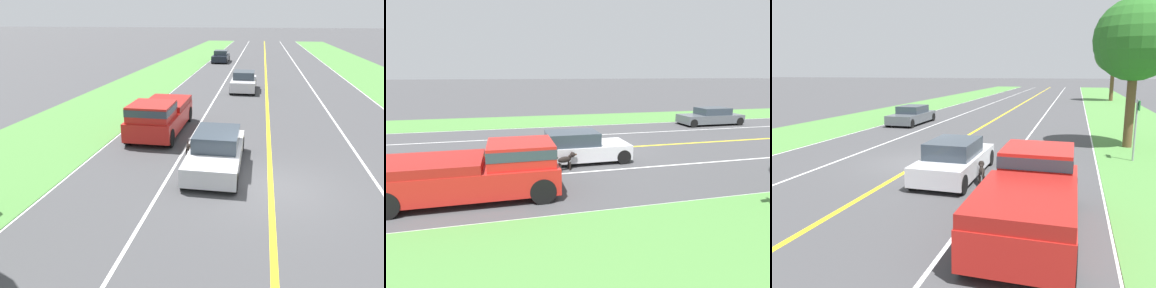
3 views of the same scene
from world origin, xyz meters
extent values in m
plane|color=#424244|center=(0.00, 0.00, 0.00)|extent=(400.00, 400.00, 0.00)
cube|color=yellow|center=(0.00, 0.00, 0.00)|extent=(0.18, 160.00, 0.01)
cube|color=white|center=(7.00, 0.00, 0.00)|extent=(0.14, 160.00, 0.01)
cube|color=white|center=(-7.00, 0.00, 0.00)|extent=(0.14, 160.00, 0.01)
cube|color=white|center=(3.50, 0.00, 0.00)|extent=(0.10, 160.00, 0.01)
cube|color=white|center=(-3.50, 0.00, 0.00)|extent=(0.10, 160.00, 0.01)
cube|color=silver|center=(1.98, -1.35, 0.49)|extent=(1.82, 4.66, 0.63)
cube|color=#2D3842|center=(1.98, -1.54, 1.08)|extent=(1.56, 2.24, 0.56)
cylinder|color=black|center=(2.80, 0.57, 0.31)|extent=(0.22, 0.62, 0.62)
cylinder|color=black|center=(2.80, -3.27, 0.31)|extent=(0.22, 0.62, 0.62)
cylinder|color=black|center=(1.16, 0.57, 0.31)|extent=(0.22, 0.62, 0.62)
cylinder|color=black|center=(1.16, -3.27, 0.31)|extent=(0.22, 0.62, 0.62)
ellipsoid|color=black|center=(3.13, -2.09, 0.46)|extent=(0.36, 0.64, 0.25)
cylinder|color=black|center=(3.14, -1.87, 0.17)|extent=(0.07, 0.07, 0.34)
cylinder|color=black|center=(3.26, -2.27, 0.17)|extent=(0.07, 0.07, 0.34)
cylinder|color=black|center=(3.01, -1.91, 0.17)|extent=(0.07, 0.07, 0.34)
cylinder|color=black|center=(3.13, -2.31, 0.17)|extent=(0.07, 0.07, 0.34)
cylinder|color=black|center=(3.06, -1.84, 0.56)|extent=(0.17, 0.20, 0.16)
sphere|color=black|center=(3.03, -1.74, 0.62)|extent=(0.26, 0.26, 0.21)
ellipsoid|color=#331E14|center=(2.99, -1.60, 0.60)|extent=(0.12, 0.12, 0.08)
cone|color=black|center=(3.09, -1.73, 0.70)|extent=(0.08, 0.08, 0.09)
cone|color=black|center=(2.98, -1.77, 0.70)|extent=(0.08, 0.08, 0.09)
cylinder|color=black|center=(3.25, -2.47, 0.50)|extent=(0.11, 0.23, 0.23)
cube|color=red|center=(5.12, -5.45, 0.64)|extent=(2.07, 5.37, 0.81)
cube|color=red|center=(5.12, -3.89, 1.39)|extent=(1.82, 2.03, 0.69)
cube|color=#2D3842|center=(5.12, -3.89, 1.49)|extent=(1.85, 2.05, 0.30)
cube|color=maroon|center=(5.12, -6.57, 1.19)|extent=(2.03, 3.05, 0.28)
cylinder|color=black|center=(6.07, -3.32, 0.40)|extent=(0.22, 0.79, 0.79)
cylinder|color=black|center=(6.07, -7.57, 0.40)|extent=(0.22, 0.79, 0.79)
cylinder|color=black|center=(4.17, -3.32, 0.40)|extent=(0.22, 0.79, 0.79)
cylinder|color=black|center=(4.17, -7.57, 0.40)|extent=(0.22, 0.79, 0.79)
cube|color=#51565B|center=(-5.29, 10.88, 0.47)|extent=(1.88, 4.71, 0.61)
cube|color=#2D3842|center=(-5.29, 11.07, 1.04)|extent=(1.62, 2.26, 0.52)
cylinder|color=black|center=(-6.14, 8.92, 0.30)|extent=(0.22, 0.61, 0.61)
cylinder|color=black|center=(-6.14, 12.84, 0.30)|extent=(0.22, 0.61, 0.61)
cylinder|color=black|center=(-4.43, 8.92, 0.30)|extent=(0.22, 0.61, 0.61)
cylinder|color=black|center=(-4.43, 12.84, 0.30)|extent=(0.22, 0.61, 0.61)
cylinder|color=brown|center=(8.58, 6.00, 1.97)|extent=(0.44, 0.44, 3.94)
sphere|color=#286623|center=(8.58, 6.00, 5.20)|extent=(3.90, 3.90, 3.90)
cylinder|color=brown|center=(10.35, 37.85, 2.23)|extent=(0.47, 0.47, 4.45)
sphere|color=#3D7033|center=(10.35, 37.85, 6.00)|extent=(4.76, 4.76, 4.76)
cylinder|color=gray|center=(8.44, 2.89, 1.30)|extent=(0.08, 0.08, 2.61)
cube|color=#238438|center=(8.50, 2.89, 2.36)|extent=(0.03, 0.64, 0.40)
camera|label=1|loc=(0.56, 11.44, 5.27)|focal=35.00mm
camera|label=2|loc=(14.49, -4.27, 3.84)|focal=28.00mm
camera|label=3|loc=(6.00, -13.81, 3.71)|focal=35.00mm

